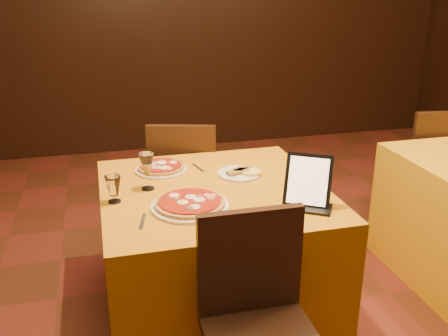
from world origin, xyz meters
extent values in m
cube|color=black|center=(0.00, 3.50, 1.40)|extent=(6.00, 0.01, 2.80)
cube|color=#C97F0C|center=(-0.28, 0.51, 0.38)|extent=(1.10, 1.10, 0.75)
cylinder|color=white|center=(-0.44, 0.32, 0.76)|extent=(0.36, 0.36, 0.01)
cylinder|color=#AD4C23|center=(-0.44, 0.32, 0.77)|extent=(0.32, 0.32, 0.02)
cylinder|color=white|center=(-0.50, 0.82, 0.76)|extent=(0.28, 0.28, 0.01)
cylinder|color=#AD4C23|center=(-0.50, 0.82, 0.77)|extent=(0.25, 0.25, 0.02)
cylinder|color=white|center=(-0.10, 0.66, 0.76)|extent=(0.23, 0.23, 0.01)
cylinder|color=olive|center=(-0.10, 0.66, 0.77)|extent=(0.14, 0.14, 0.02)
cube|color=black|center=(0.09, 0.22, 0.87)|extent=(0.23, 0.20, 0.24)
cube|color=silver|center=(-0.29, 0.27, 0.75)|extent=(0.04, 0.23, 0.01)
cube|color=silver|center=(-0.66, 0.23, 0.75)|extent=(0.05, 0.15, 0.01)
cube|color=#BABAC1|center=(-0.30, 0.81, 0.75)|extent=(0.05, 0.14, 0.01)
camera|label=1|loc=(-0.81, -1.72, 1.72)|focal=40.00mm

